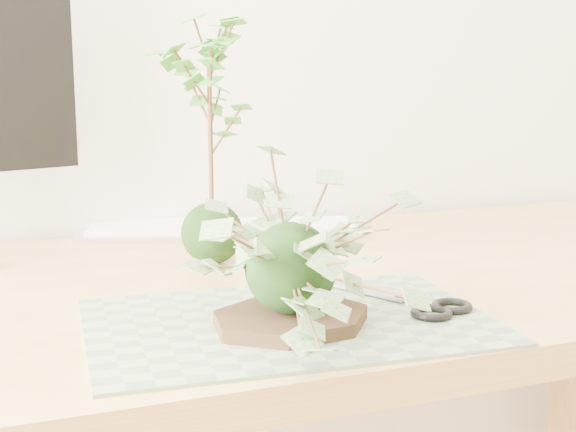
# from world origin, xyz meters

# --- Properties ---
(desk) EXTENTS (1.60, 0.70, 0.74)m
(desk) POSITION_xyz_m (0.04, 1.23, 0.65)
(desk) COLOR tan
(desk) RESTS_ON ground_plane
(cutting_mat) EXTENTS (0.46, 0.32, 0.00)m
(cutting_mat) POSITION_xyz_m (-0.04, 1.04, 0.74)
(cutting_mat) COLOR #566B57
(cutting_mat) RESTS_ON desk
(stone_dish) EXTENTS (0.20, 0.20, 0.01)m
(stone_dish) POSITION_xyz_m (-0.04, 1.02, 0.75)
(stone_dish) COLOR black
(stone_dish) RESTS_ON cutting_mat
(ivy_kokedama) EXTENTS (0.30, 0.30, 0.20)m
(ivy_kokedama) POSITION_xyz_m (-0.04, 1.02, 0.85)
(ivy_kokedama) COLOR black
(ivy_kokedama) RESTS_ON stone_dish
(maple_kokedama) EXTENTS (0.23, 0.23, 0.37)m
(maple_kokedama) POSITION_xyz_m (-0.04, 1.33, 1.00)
(maple_kokedama) COLOR black
(maple_kokedama) RESTS_ON desk
(keyboard) EXTENTS (0.49, 0.27, 0.02)m
(keyboard) POSITION_xyz_m (0.03, 1.52, 0.75)
(keyboard) COLOR #B6B6B6
(keyboard) RESTS_ON desk
(scissors) EXTENTS (0.10, 0.20, 0.01)m
(scissors) POSITION_xyz_m (0.11, 1.02, 0.75)
(scissors) COLOR gray
(scissors) RESTS_ON cutting_mat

